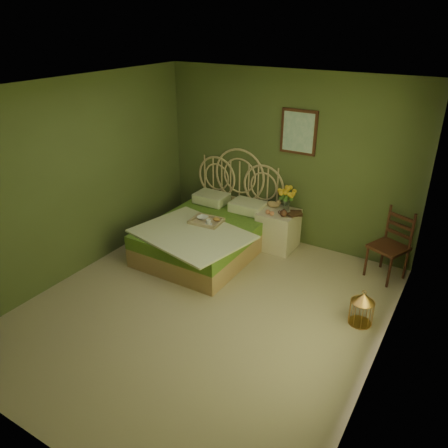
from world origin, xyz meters
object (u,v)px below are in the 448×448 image
Objects in this scene: bed at (209,232)px; chair at (391,240)px; birdcage at (362,309)px; nightstand at (279,225)px.

bed reaches higher than chair.
chair is 1.30m from birdcage.
bed reaches higher than nightstand.
chair is at bearing 1.56° from nightstand.
birdcage is at bearing -36.87° from nightstand.
nightstand is 2.53× the size of birdcage.
nightstand is at bearing -155.49° from chair.
nightstand reaches higher than chair.
bed is 2.54m from birdcage.
nightstand is 1.07× the size of chair.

